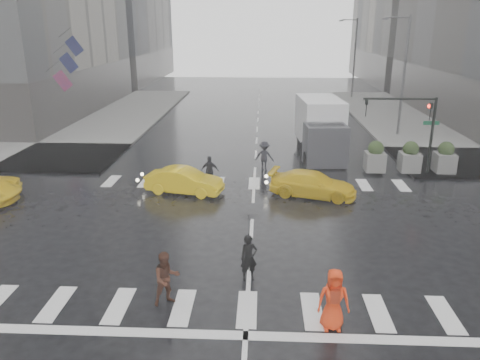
# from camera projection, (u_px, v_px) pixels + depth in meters

# --- Properties ---
(ground) EXTENTS (120.00, 120.00, 0.00)m
(ground) POSITION_uv_depth(u_px,v_px,m) (252.00, 228.00, 20.08)
(ground) COLOR black
(ground) RESTS_ON ground
(sidewalk_nw) EXTENTS (35.00, 35.00, 0.15)m
(sidewalk_nw) POSITION_uv_depth(u_px,v_px,m) (14.00, 132.00, 37.51)
(sidewalk_nw) COLOR slate
(sidewalk_nw) RESTS_ON ground
(road_markings) EXTENTS (18.00, 48.00, 0.01)m
(road_markings) POSITION_uv_depth(u_px,v_px,m) (252.00, 228.00, 20.08)
(road_markings) COLOR silver
(road_markings) RESTS_ON ground
(traffic_signal_pole) EXTENTS (4.45, 0.42, 4.50)m
(traffic_signal_pole) POSITION_uv_depth(u_px,v_px,m) (416.00, 120.00, 26.24)
(traffic_signal_pole) COLOR black
(traffic_signal_pole) RESTS_ON ground
(street_lamp_near) EXTENTS (2.15, 0.22, 9.00)m
(street_lamp_near) POSITION_uv_depth(u_px,v_px,m) (402.00, 72.00, 35.08)
(street_lamp_near) COLOR #59595B
(street_lamp_near) RESTS_ON ground
(street_lamp_far) EXTENTS (2.15, 0.22, 9.00)m
(street_lamp_far) POSITION_uv_depth(u_px,v_px,m) (354.00, 55.00, 54.02)
(street_lamp_far) COLOR #59595B
(street_lamp_far) RESTS_ON ground
(planter_west) EXTENTS (1.10, 1.10, 1.80)m
(planter_west) POSITION_uv_depth(u_px,v_px,m) (375.00, 157.00, 27.22)
(planter_west) COLOR slate
(planter_west) RESTS_ON ground
(planter_mid) EXTENTS (1.10, 1.10, 1.80)m
(planter_mid) POSITION_uv_depth(u_px,v_px,m) (410.00, 157.00, 27.13)
(planter_mid) COLOR slate
(planter_mid) RESTS_ON ground
(planter_east) EXTENTS (1.10, 1.10, 1.80)m
(planter_east) POSITION_uv_depth(u_px,v_px,m) (445.00, 158.00, 27.04)
(planter_east) COLOR slate
(planter_east) RESTS_ON ground
(flag_cluster) EXTENTS (2.87, 3.06, 4.69)m
(flag_cluster) POSITION_uv_depth(u_px,v_px,m) (65.00, 60.00, 36.49)
(flag_cluster) COLOR #59595B
(flag_cluster) RESTS_ON ground
(pedestrian_black) EXTENTS (1.22, 1.23, 2.43)m
(pedestrian_black) POSITION_uv_depth(u_px,v_px,m) (249.00, 236.00, 15.58)
(pedestrian_black) COLOR black
(pedestrian_black) RESTS_ON ground
(pedestrian_brown) EXTENTS (1.07, 1.00, 1.76)m
(pedestrian_brown) POSITION_uv_depth(u_px,v_px,m) (166.00, 278.00, 14.43)
(pedestrian_brown) COLOR #412217
(pedestrian_brown) RESTS_ON ground
(pedestrian_orange) EXTENTS (0.92, 0.61, 1.86)m
(pedestrian_orange) POSITION_uv_depth(u_px,v_px,m) (334.00, 299.00, 13.23)
(pedestrian_orange) COLOR red
(pedestrian_orange) RESTS_ON ground
(pedestrian_far_a) EXTENTS (0.96, 0.59, 1.64)m
(pedestrian_far_a) POSITION_uv_depth(u_px,v_px,m) (210.00, 171.00, 25.15)
(pedestrian_far_a) COLOR black
(pedestrian_far_a) RESTS_ON ground
(pedestrian_far_b) EXTENTS (1.27, 0.91, 1.77)m
(pedestrian_far_b) POSITION_uv_depth(u_px,v_px,m) (264.00, 156.00, 27.76)
(pedestrian_far_b) COLOR black
(pedestrian_far_b) RESTS_ON ground
(taxi_mid) EXTENTS (4.18, 2.20, 1.31)m
(taxi_mid) POSITION_uv_depth(u_px,v_px,m) (184.00, 181.00, 24.09)
(taxi_mid) COLOR yellow
(taxi_mid) RESTS_ON ground
(taxi_rear) EXTENTS (4.19, 2.72, 1.27)m
(taxi_rear) POSITION_uv_depth(u_px,v_px,m) (313.00, 184.00, 23.68)
(taxi_rear) COLOR yellow
(taxi_rear) RESTS_ON ground
(box_truck) EXTENTS (2.59, 6.90, 3.67)m
(box_truck) POSITION_uv_depth(u_px,v_px,m) (321.00, 127.00, 30.60)
(box_truck) COLOR white
(box_truck) RESTS_ON ground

